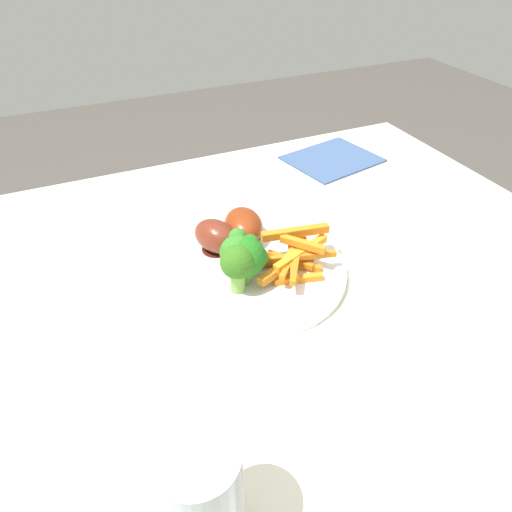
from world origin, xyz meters
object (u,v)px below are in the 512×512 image
(broccoli_floret_front, at_px, (237,252))
(broccoli_floret_middle, at_px, (237,262))
(carrot_fries_pile, at_px, (293,255))
(broccoli_floret_back, at_px, (246,256))
(dining_table, at_px, (279,331))
(water_glass, at_px, (200,494))
(dinner_plate, at_px, (256,271))
(chicken_drumstick_far, at_px, (244,228))
(chicken_drumstick_near, at_px, (218,238))

(broccoli_floret_front, height_order, broccoli_floret_middle, same)
(broccoli_floret_front, bearing_deg, carrot_fries_pile, -7.55)
(broccoli_floret_back, height_order, carrot_fries_pile, broccoli_floret_back)
(dining_table, distance_m, water_glass, 0.39)
(dining_table, height_order, dinner_plate, dinner_plate)
(broccoli_floret_middle, bearing_deg, dining_table, 11.70)
(dining_table, distance_m, chicken_drumstick_far, 0.17)
(chicken_drumstick_near, distance_m, chicken_drumstick_far, 0.04)
(broccoli_floret_middle, distance_m, broccoli_floret_back, 0.02)
(dinner_plate, xyz_separation_m, broccoli_floret_middle, (-0.04, -0.03, 0.05))
(chicken_drumstick_near, bearing_deg, broccoli_floret_back, -83.72)
(broccoli_floret_front, relative_size, carrot_fries_pile, 0.53)
(broccoli_floret_middle, xyz_separation_m, water_glass, (-0.14, -0.26, -0.00))
(broccoli_floret_front, xyz_separation_m, water_glass, (-0.15, -0.28, -0.00))
(broccoli_floret_front, height_order, chicken_drumstick_near, broccoli_floret_front)
(dinner_plate, bearing_deg, broccoli_floret_back, -138.18)
(broccoli_floret_back, bearing_deg, broccoli_floret_front, 128.27)
(water_glass, bearing_deg, chicken_drumstick_far, 62.17)
(broccoli_floret_front, height_order, water_glass, water_glass)
(dinner_plate, bearing_deg, dining_table, -24.06)
(dinner_plate, xyz_separation_m, broccoli_floret_back, (-0.02, -0.02, 0.05))
(dinner_plate, height_order, water_glass, water_glass)
(carrot_fries_pile, relative_size, water_glass, 1.18)
(dinner_plate, distance_m, water_glass, 0.34)
(broccoli_floret_middle, height_order, chicken_drumstick_near, broccoli_floret_middle)
(broccoli_floret_back, distance_m, water_glass, 0.31)
(carrot_fries_pile, distance_m, chicken_drumstick_near, 0.11)
(dinner_plate, height_order, broccoli_floret_back, broccoli_floret_back)
(chicken_drumstick_far, bearing_deg, broccoli_floret_back, -111.36)
(dining_table, bearing_deg, broccoli_floret_back, -173.47)
(dining_table, xyz_separation_m, broccoli_floret_back, (-0.06, -0.01, 0.17))
(dining_table, xyz_separation_m, broccoli_floret_front, (-0.07, 0.00, 0.17))
(dining_table, relative_size, broccoli_floret_front, 13.90)
(broccoli_floret_front, xyz_separation_m, chicken_drumstick_near, (-0.00, 0.07, -0.02))
(broccoli_floret_back, distance_m, chicken_drumstick_near, 0.08)
(broccoli_floret_back, bearing_deg, dinner_plate, 41.82)
(dining_table, relative_size, dinner_plate, 3.81)
(dining_table, bearing_deg, broccoli_floret_front, 176.90)
(chicken_drumstick_near, bearing_deg, dinner_plate, -60.91)
(dining_table, height_order, broccoli_floret_middle, broccoli_floret_middle)
(carrot_fries_pile, distance_m, chicken_drumstick_far, 0.10)
(carrot_fries_pile, bearing_deg, dining_table, 152.65)
(dinner_plate, relative_size, water_glass, 2.29)
(broccoli_floret_middle, distance_m, carrot_fries_pile, 0.09)
(dining_table, distance_m, dinner_plate, 0.13)
(carrot_fries_pile, bearing_deg, water_glass, -129.88)
(dinner_plate, bearing_deg, chicken_drumstick_near, 119.09)
(dining_table, xyz_separation_m, dinner_plate, (-0.03, 0.01, 0.12))
(broccoli_floret_front, height_order, carrot_fries_pile, broccoli_floret_front)
(chicken_drumstick_near, distance_m, water_glass, 0.38)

